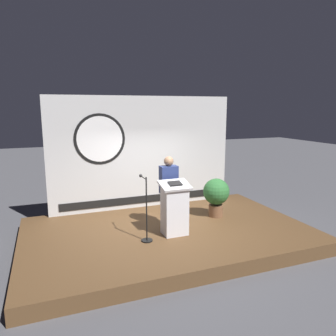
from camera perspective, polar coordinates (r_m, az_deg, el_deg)
ground_plane at (r=7.65m, az=-0.04°, el=-12.79°), size 40.00×40.00×0.00m
stage_platform at (r=7.59m, az=-0.04°, el=-11.75°), size 6.40×4.00×0.30m
banner_display at (r=8.84m, az=-4.59°, el=2.72°), size 5.10×0.12×3.05m
podium at (r=7.06m, az=1.18°, el=-7.22°), size 0.64×0.50×1.19m
speaker_person at (r=7.43m, az=0.12°, el=-4.14°), size 0.40×0.26×1.66m
microphone_stand at (r=6.79m, az=-3.94°, el=-8.90°), size 0.24×0.55×1.37m
potted_plant at (r=8.27m, az=8.54°, el=-4.54°), size 0.66×0.66×0.98m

